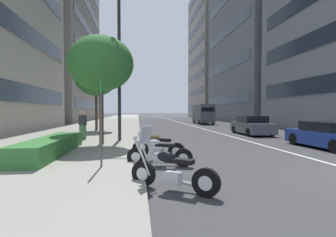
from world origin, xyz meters
name	(u,v)px	position (x,y,z in m)	size (l,w,h in m)	color
sidewalk_right_plaza	(110,123)	(30.00, 10.42, 0.07)	(160.00, 8.06, 0.15)	gray
lane_centre_stripe	(178,122)	(35.00, 0.00, 0.00)	(110.00, 0.16, 0.01)	silver
motorcycle_under_tarp	(171,172)	(-0.17, 5.83, 0.44)	(1.38, 1.87, 1.47)	black
motorcycle_mid_row	(159,154)	(2.41, 5.89, 0.41)	(0.80, 2.14, 1.08)	black
motorcycle_by_sign_pole	(157,148)	(3.64, 5.84, 0.42)	(1.11, 1.96, 1.11)	black
car_following_behind	(328,136)	(5.35, -2.59, 0.62)	(4.28, 1.91, 1.30)	navy
car_approaching_light	(252,126)	(12.58, -2.12, 0.67)	(4.33, 1.98, 1.43)	#4C515B
delivery_van_ahead	(203,114)	(28.60, -2.54, 1.44)	(5.25, 2.15, 2.70)	#4C5156
parking_sign_by_curb	(101,114)	(1.88, 7.65, 1.72)	(0.32, 0.06, 2.63)	#47494C
street_lamp_with_banners	(126,44)	(8.78, 7.24, 5.62)	(1.26, 2.72, 9.25)	#232326
clipped_hedge_bed	(51,146)	(4.34, 9.88, 0.47)	(5.50, 1.10, 0.63)	#337033
street_tree_by_lamp_post	(101,64)	(7.09, 8.38, 4.16)	(3.22, 3.22, 5.39)	#473323
street_tree_far_plaza	(96,79)	(16.17, 10.08, 4.56)	(3.47, 3.47, 5.89)	#473323
pedestrian_on_plaza	(83,125)	(9.46, 9.79, 0.97)	(0.44, 0.48, 1.63)	#3F724C
office_tower_far_left_down_avenue	(224,55)	(58.83, -16.14, 16.65)	(18.98, 15.62, 33.29)	gray
office_tower_far_right_block	(37,20)	(42.49, 24.56, 18.24)	(25.28, 18.33, 36.49)	gray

